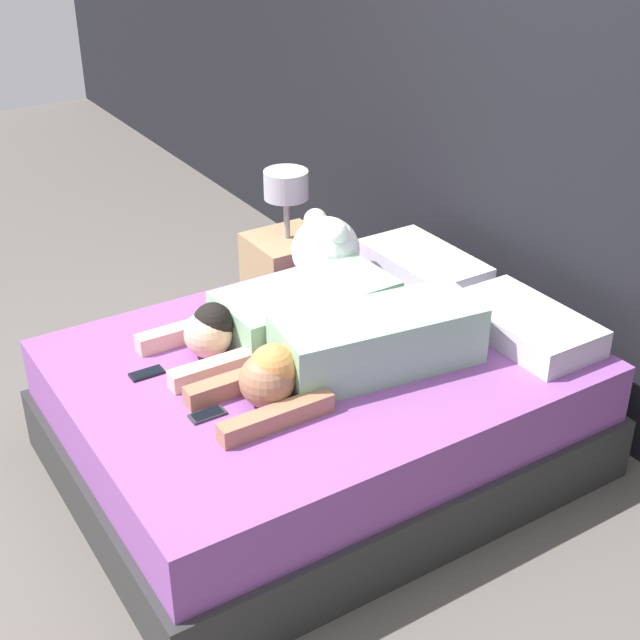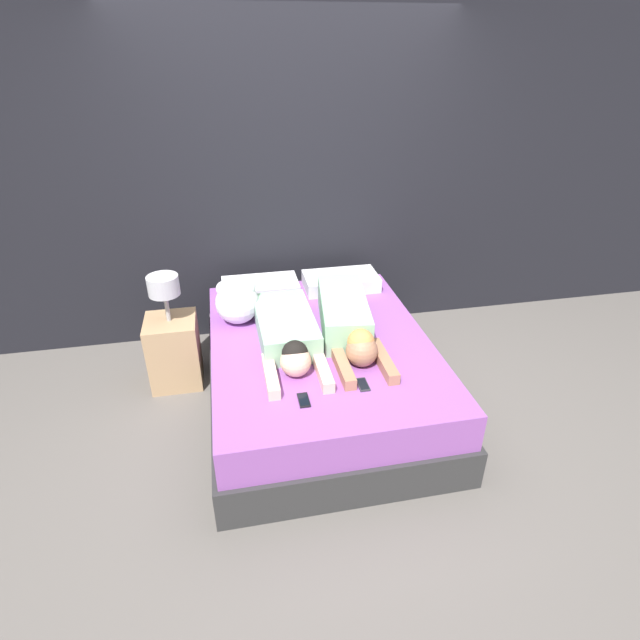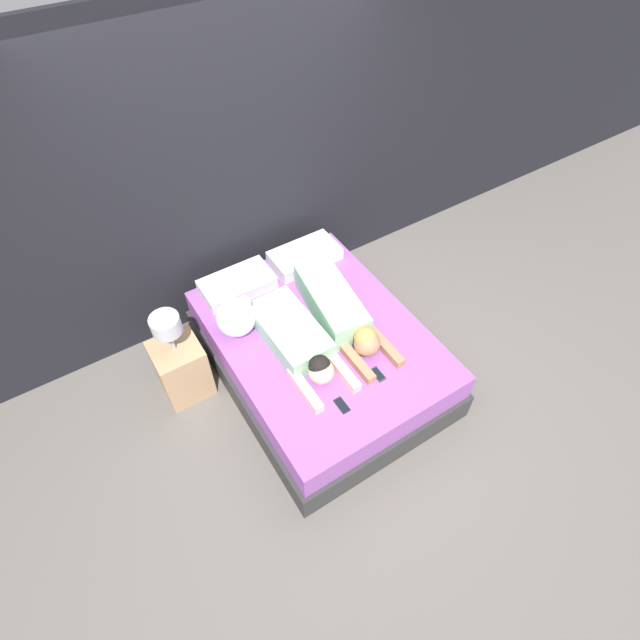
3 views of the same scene
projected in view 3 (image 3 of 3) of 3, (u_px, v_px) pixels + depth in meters
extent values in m
plane|color=#5B5651|center=(320.00, 370.00, 4.23)|extent=(12.00, 12.00, 0.00)
cube|color=black|center=(242.00, 173.00, 3.87)|extent=(12.00, 0.06, 2.60)
cube|color=#2D2D2D|center=(320.00, 361.00, 4.13)|extent=(1.51, 1.97, 0.26)
cube|color=#8C4C9E|center=(320.00, 342.00, 3.94)|extent=(1.45, 1.91, 0.25)
cube|color=silver|center=(237.00, 284.00, 4.11)|extent=(0.59, 0.33, 0.11)
cube|color=silver|center=(305.00, 256.00, 4.33)|extent=(0.59, 0.33, 0.11)
cube|color=#8CBF99|center=(290.00, 331.00, 3.74)|extent=(0.38, 0.72, 0.18)
sphere|color=beige|center=(321.00, 372.00, 3.50)|extent=(0.19, 0.19, 0.19)
sphere|color=black|center=(320.00, 366.00, 3.48)|extent=(0.16, 0.16, 0.16)
cube|color=beige|center=(305.00, 390.00, 3.47)|extent=(0.07, 0.39, 0.07)
cube|color=beige|center=(342.00, 370.00, 3.58)|extent=(0.07, 0.39, 0.07)
cube|color=#8CBF99|center=(331.00, 302.00, 3.90)|extent=(0.41, 0.81, 0.23)
sphere|color=#A37051|center=(367.00, 344.00, 3.65)|extent=(0.20, 0.20, 0.20)
sphere|color=#D18C47|center=(365.00, 338.00, 3.63)|extent=(0.17, 0.17, 0.17)
cube|color=#A37051|center=(355.00, 360.00, 3.63)|extent=(0.07, 0.43, 0.07)
cube|color=#A37051|center=(384.00, 345.00, 3.72)|extent=(0.07, 0.43, 0.07)
cube|color=black|center=(342.00, 405.00, 3.42)|extent=(0.06, 0.13, 0.01)
cube|color=black|center=(342.00, 405.00, 3.42)|extent=(0.05, 0.11, 0.00)
cube|color=#2D2D33|center=(378.00, 374.00, 3.59)|extent=(0.06, 0.13, 0.01)
cube|color=black|center=(378.00, 374.00, 3.58)|extent=(0.05, 0.11, 0.00)
sphere|color=white|center=(236.00, 317.00, 3.75)|extent=(0.30, 0.30, 0.30)
sphere|color=white|center=(224.00, 312.00, 3.63)|extent=(0.11, 0.11, 0.11)
sphere|color=white|center=(244.00, 303.00, 3.69)|extent=(0.11, 0.11, 0.11)
cube|color=tan|center=(182.00, 369.00, 3.93)|extent=(0.36, 0.36, 0.52)
cylinder|color=#999999|center=(171.00, 340.00, 3.65)|extent=(0.03, 0.03, 0.21)
cylinder|color=#B2B2B7|center=(166.00, 325.00, 3.52)|extent=(0.22, 0.22, 0.14)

